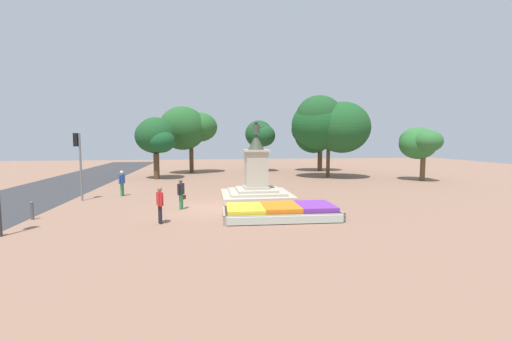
% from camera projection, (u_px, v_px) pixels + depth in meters
% --- Properties ---
extents(ground_plane, '(89.20, 89.20, 0.00)m').
position_uv_depth(ground_plane, '(211.00, 208.00, 18.53)').
color(ground_plane, '#8C6651').
extents(flower_planter, '(5.56, 2.86, 0.63)m').
position_uv_depth(flower_planter, '(281.00, 212.00, 16.28)').
color(flower_planter, '#38281C').
rests_on(flower_planter, ground_plane).
extents(statue_monument, '(4.55, 4.55, 4.97)m').
position_uv_depth(statue_monument, '(256.00, 177.00, 22.74)').
color(statue_monument, '#B3A894').
rests_on(statue_monument, ground_plane).
extents(traffic_light_mid_block, '(0.41, 0.30, 4.10)m').
position_uv_depth(traffic_light_mid_block, '(78.00, 154.00, 20.62)').
color(traffic_light_mid_block, slate).
rests_on(traffic_light_mid_block, ground_plane).
extents(pedestrian_with_handbag, '(0.41, 0.69, 1.64)m').
position_uv_depth(pedestrian_with_handbag, '(181.00, 192.00, 18.18)').
color(pedestrian_with_handbag, '#338C4C').
rests_on(pedestrian_with_handbag, ground_plane).
extents(pedestrian_near_planter, '(0.35, 0.54, 1.65)m').
position_uv_depth(pedestrian_near_planter, '(160.00, 202.00, 15.12)').
color(pedestrian_near_planter, black).
rests_on(pedestrian_near_planter, ground_plane).
extents(pedestrian_crossing_plaza, '(0.34, 0.54, 1.68)m').
position_uv_depth(pedestrian_crossing_plaza, '(122.00, 181.00, 22.45)').
color(pedestrian_crossing_plaza, '#338C4C').
rests_on(pedestrian_crossing_plaza, ground_plane).
extents(kerb_bollard_mid_a, '(0.16, 0.16, 0.87)m').
position_uv_depth(kerb_bollard_mid_a, '(32.00, 210.00, 15.92)').
color(kerb_bollard_mid_a, '#4C5156').
rests_on(kerb_bollard_mid_a, ground_plane).
extents(park_tree_far_left, '(5.79, 4.34, 6.89)m').
position_uv_depth(park_tree_far_left, '(315.00, 131.00, 39.63)').
color(park_tree_far_left, '#4C3823').
rests_on(park_tree_far_left, ground_plane).
extents(park_tree_behind_statue, '(6.24, 5.10, 7.21)m').
position_uv_depth(park_tree_behind_statue, '(188.00, 128.00, 37.08)').
color(park_tree_behind_statue, '#4C3823').
rests_on(park_tree_behind_statue, ground_plane).
extents(park_tree_far_right, '(7.32, 5.82, 7.85)m').
position_uv_depth(park_tree_far_right, '(328.00, 124.00, 32.60)').
color(park_tree_far_right, '#4C3823').
rests_on(park_tree_far_right, ground_plane).
extents(park_tree_street_side, '(3.34, 3.50, 5.87)m').
position_uv_depth(park_tree_street_side, '(261.00, 135.00, 39.29)').
color(park_tree_street_side, brown).
rests_on(park_tree_street_side, ground_plane).
extents(park_tree_mid_canopy, '(3.72, 3.75, 5.76)m').
position_uv_depth(park_tree_mid_canopy, '(156.00, 137.00, 31.91)').
color(park_tree_mid_canopy, '#4C3823').
rests_on(park_tree_mid_canopy, ground_plane).
extents(park_tree_distant, '(3.33, 3.90, 4.80)m').
position_uv_depth(park_tree_distant, '(420.00, 142.00, 30.62)').
color(park_tree_distant, brown).
rests_on(park_tree_distant, ground_plane).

